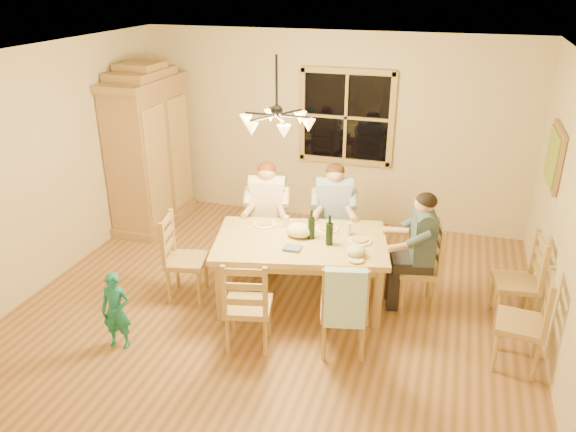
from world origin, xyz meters
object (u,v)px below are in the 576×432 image
(chair_end_right, at_px, (417,281))
(wine_bottle_b, at_px, (330,230))
(chair_end_left, at_px, (187,272))
(child, at_px, (116,311))
(adult_plaid_man, at_px, (334,203))
(chair_far_left, at_px, (268,241))
(chair_near_right, at_px, (343,323))
(chair_spare_front, at_px, (518,337))
(dining_table, at_px, (301,248))
(chair_far_right, at_px, (333,243))
(chair_spare_back, at_px, (513,295))
(adult_slate_man, at_px, (421,237))
(wine_bottle_a, at_px, (311,224))
(chandelier, at_px, (277,120))
(armoire, at_px, (150,153))
(adult_woman, at_px, (267,201))
(chair_near_left, at_px, (249,319))

(chair_end_right, distance_m, wine_bottle_b, 1.15)
(chair_end_left, xyz_separation_m, wine_bottle_b, (1.56, 0.26, 0.62))
(child, bearing_deg, adult_plaid_man, 43.99)
(chair_far_left, xyz_separation_m, chair_end_right, (1.88, -0.46, 0.00))
(chair_near_right, distance_m, chair_spare_front, 1.61)
(dining_table, bearing_deg, chair_far_left, 130.65)
(chair_far_right, distance_m, chair_end_right, 1.26)
(chair_far_right, distance_m, chair_spare_back, 2.17)
(adult_slate_man, bearing_deg, chair_near_right, 136.74)
(adult_plaid_man, relative_size, chair_spare_back, 0.88)
(chair_far_right, relative_size, wine_bottle_a, 3.00)
(chair_end_right, bearing_deg, chair_end_left, 90.00)
(wine_bottle_b, xyz_separation_m, chair_spare_front, (1.91, -0.47, -0.62))
(adult_plaid_man, bearing_deg, adult_slate_man, 136.64)
(chair_far_right, distance_m, child, 2.78)
(chandelier, height_order, child, chandelier)
(chandelier, xyz_separation_m, adult_slate_man, (1.46, 0.41, -1.24))
(adult_plaid_man, xyz_separation_m, adult_slate_man, (1.08, -0.64, 0.00))
(armoire, distance_m, chair_far_left, 2.26)
(child, bearing_deg, chair_spare_front, 2.63)
(armoire, bearing_deg, wine_bottle_b, -26.84)
(chair_far_right, height_order, child, chair_far_right)
(adult_woman, distance_m, chair_spare_front, 3.17)
(adult_plaid_man, xyz_separation_m, chair_spare_front, (2.08, -1.41, -0.54))
(armoire, bearing_deg, chair_far_left, -20.05)
(dining_table, distance_m, chair_end_right, 1.32)
(chandelier, height_order, wine_bottle_b, chandelier)
(chair_far_right, xyz_separation_m, adult_woman, (-0.79, -0.18, 0.54))
(chair_far_right, bearing_deg, chair_end_right, 136.64)
(chandelier, bearing_deg, child, -136.46)
(chandelier, bearing_deg, wine_bottle_b, 10.97)
(chair_far_left, xyz_separation_m, adult_slate_man, (1.88, -0.46, 0.54))
(dining_table, distance_m, chair_far_left, 1.04)
(wine_bottle_a, bearing_deg, chair_end_left, -165.69)
(dining_table, distance_m, adult_plaid_man, 0.95)
(wine_bottle_a, bearing_deg, chair_end_right, 10.92)
(chair_near_left, height_order, chair_end_right, same)
(adult_plaid_man, distance_m, child, 2.81)
(chair_far_left, height_order, adult_plaid_man, adult_plaid_man)
(adult_slate_man, bearing_deg, wine_bottle_b, 95.46)
(armoire, bearing_deg, chair_near_right, -34.06)
(chandelier, height_order, armoire, chandelier)
(wine_bottle_a, distance_m, chair_spare_back, 2.23)
(chandelier, height_order, chair_far_left, chandelier)
(dining_table, height_order, adult_woman, adult_woman)
(adult_slate_man, distance_m, child, 3.18)
(wine_bottle_b, bearing_deg, adult_slate_man, 18.21)
(wine_bottle_a, bearing_deg, adult_plaid_man, 86.21)
(dining_table, bearing_deg, chair_spare_front, -12.43)
(chair_far_right, relative_size, chair_end_left, 1.00)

